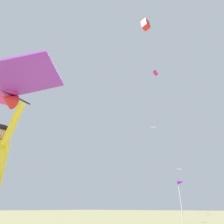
# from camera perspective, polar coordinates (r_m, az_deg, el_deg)

# --- Properties ---
(held_stunt_kite) EXTENTS (2.01, 1.22, 0.42)m
(held_stunt_kite) POSITION_cam_1_polar(r_m,az_deg,el_deg) (3.42, -28.47, 6.03)
(held_stunt_kite) COLOR black
(distant_kite_magenta_low_right) EXTENTS (0.65, 0.64, 0.92)m
(distant_kite_magenta_low_right) POSITION_cam_1_polar(r_m,az_deg,el_deg) (31.71, 12.44, 10.97)
(distant_kite_magenta_low_right) COLOR #DB2393
(distant_kite_red_overhead_distant) EXTENTS (0.97, 0.92, 1.35)m
(distant_kite_red_overhead_distant) POSITION_cam_1_polar(r_m,az_deg,el_deg) (27.27, 9.65, 23.66)
(distant_kite_red_overhead_distant) COLOR red
(distant_kite_white_far_center) EXTENTS (0.81, 0.81, 0.17)m
(distant_kite_white_far_center) POSITION_cam_1_polar(r_m,az_deg,el_deg) (23.62, 11.92, -4.23)
(distant_kite_white_far_center) COLOR white
(distant_kite_white_high_right) EXTENTS (0.90, 0.90, 0.22)m
(distant_kite_white_high_right) POSITION_cam_1_polar(r_m,az_deg,el_deg) (34.17, 18.85, -15.32)
(distant_kite_white_high_right) COLOR white
(marker_flag) EXTENTS (0.30, 0.24, 1.85)m
(marker_flag) POSITION_cam_1_polar(r_m,az_deg,el_deg) (10.69, 19.23, -19.20)
(marker_flag) COLOR silver
(marker_flag) RESTS_ON ground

